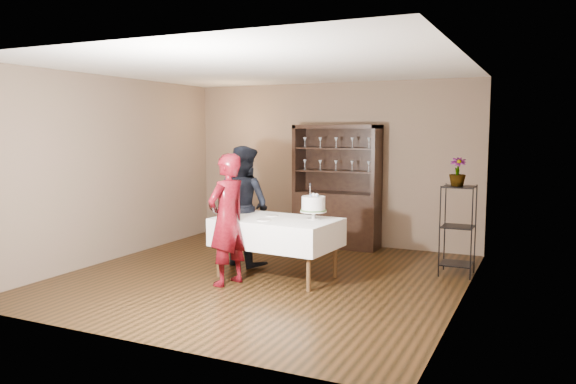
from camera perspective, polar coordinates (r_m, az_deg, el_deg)
name	(u,v)px	position (r m, az deg, el deg)	size (l,w,h in m)	color
floor	(263,277)	(7.44, -2.56, -8.63)	(5.00, 5.00, 0.00)	black
ceiling	(262,68)	(7.23, -2.67, 12.51)	(5.00, 5.00, 0.00)	white
back_wall	(331,164)	(9.49, 4.40, 2.88)	(5.00, 0.02, 2.70)	brown
wall_left	(112,169)	(8.66, -17.45, 2.27)	(0.02, 5.00, 2.70)	brown
wall_right	(464,182)	(6.45, 17.47, 0.95)	(0.02, 5.00, 2.70)	brown
china_hutch	(337,206)	(9.26, 4.98, -1.48)	(1.40, 0.48, 2.00)	black
plant_etagere	(458,226)	(7.75, 16.87, -3.37)	(0.42, 0.42, 1.20)	black
cake_table	(277,232)	(7.31, -1.16, -4.12)	(1.63, 1.09, 0.78)	white
woman	(227,220)	(6.98, -6.20, -2.80)	(0.60, 0.39, 1.64)	#3B050B
man	(244,205)	(8.01, -4.53, -1.37)	(0.83, 0.64, 1.70)	black
cake	(313,205)	(7.19, 2.60, -1.31)	(0.37, 0.37, 0.47)	silver
plate_near	(264,220)	(7.11, -2.46, -2.86)	(0.18, 0.18, 0.01)	silver
plate_far	(272,216)	(7.46, -1.64, -2.42)	(0.17, 0.17, 0.01)	silver
potted_plant	(458,172)	(7.65, 16.84, 1.98)	(0.21, 0.21, 0.38)	#446B33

